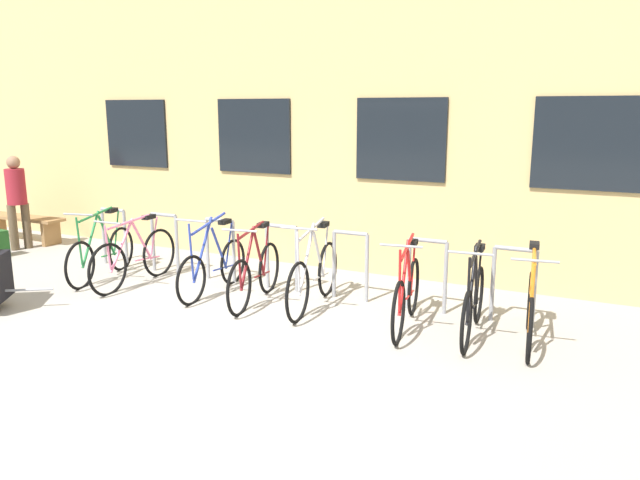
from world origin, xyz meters
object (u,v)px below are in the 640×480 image
bicycle_maroon (255,273)px  wooden_bench (22,222)px  bicycle_green (102,253)px  person_by_bench (17,196)px  bicycle_blue (213,266)px  bicycle_pink (135,257)px  bicycle_black (473,302)px  bicycle_silver (314,275)px  bicycle_orange (530,308)px  bicycle_red (407,294)px

bicycle_maroon → wooden_bench: 5.90m
bicycle_green → person_by_bench: bearing=164.5°
wooden_bench → bicycle_blue: bearing=-11.9°
bicycle_pink → bicycle_blue: bearing=7.1°
bicycle_maroon → bicycle_black: (2.71, 0.07, -0.01)m
bicycle_green → bicycle_black: 5.29m
bicycle_pink → wooden_bench: (-3.86, 1.22, -0.03)m
bicycle_pink → bicycle_blue: (1.21, 0.15, -0.01)m
bicycle_silver → person_by_bench: 6.04m
bicycle_silver → bicycle_orange: bearing=-1.1°
person_by_bench → bicycle_red: bearing=-5.6°
bicycle_red → person_by_bench: person_by_bench is taller
bicycle_maroon → person_by_bench: person_by_bench is taller
bicycle_red → bicycle_black: bearing=5.3°
bicycle_green → bicycle_red: size_ratio=0.99×
bicycle_silver → bicycle_pink: size_ratio=1.03×
bicycle_black → bicycle_orange: bearing=5.0°
bicycle_silver → bicycle_pink: 2.68m
bicycle_red → bicycle_green: bearing=-179.6°
bicycle_orange → bicycle_maroon: bearing=-177.9°
bicycle_blue → bicycle_pink: bearing=-172.9°
bicycle_blue → person_by_bench: bearing=172.3°
bicycle_blue → wooden_bench: bearing=168.1°
bicycle_red → bicycle_blue: bearing=178.0°
bicycle_blue → bicycle_orange: 4.00m
bicycle_black → bicycle_red: bearing=-174.7°
bicycle_silver → bicycle_orange: size_ratio=1.11×
wooden_bench → bicycle_green: bearing=-20.4°
wooden_bench → person_by_bench: (0.53, -0.45, 0.58)m
bicycle_pink → person_by_bench: (-3.33, 0.77, 0.55)m
bicycle_silver → bicycle_green: bicycle_silver is taller
bicycle_maroon → bicycle_black: size_ratio=0.99×
bicycle_pink → bicycle_black: bicycle_black is taller
bicycle_silver → wooden_bench: 6.60m
bicycle_orange → person_by_bench: bearing=176.0°
bicycle_orange → person_by_bench: size_ratio=1.00×
bicycle_maroon → bicycle_red: 1.99m
bicycle_green → bicycle_blue: size_ratio=1.00×
bicycle_maroon → wooden_bench: bearing=168.6°
bicycle_red → person_by_bench: size_ratio=1.03×
bicycle_pink → person_by_bench: 3.46m
wooden_bench → bicycle_silver: bearing=-8.7°
bicycle_silver → bicycle_red: size_ratio=1.08×
bicycle_black → bicycle_red: 0.73m
bicycle_pink → bicycle_red: 3.91m
bicycle_maroon → bicycle_red: bicycle_red is taller
bicycle_red → bicycle_silver: bearing=172.3°
bicycle_pink → bicycle_green: (-0.65, 0.02, -0.01)m
bicycle_green → bicycle_orange: size_ratio=1.03×
bicycle_green → bicycle_blue: bearing=3.9°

